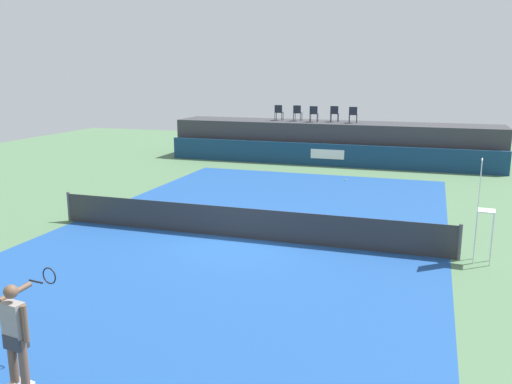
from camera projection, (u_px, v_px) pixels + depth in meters
ground_plane at (270, 214)px, 19.14m from camera, size 48.00×48.00×0.00m
court_inner at (242, 238)px, 16.36m from camera, size 12.00×22.00×0.00m
sponsor_wall at (327, 155)px, 28.74m from camera, size 18.00×0.22×1.20m
spectator_platform at (333, 142)px, 30.30m from camera, size 18.00×2.80×2.20m
spectator_chair_far_left at (279, 112)px, 30.96m from camera, size 0.47×0.47×0.89m
spectator_chair_left at (298, 112)px, 30.62m from camera, size 0.44×0.44×0.89m
spectator_chair_center at (314, 113)px, 29.97m from camera, size 0.47×0.47×0.89m
spectator_chair_right at (334, 113)px, 30.06m from camera, size 0.47×0.47×0.89m
spectator_chair_far_right at (353, 114)px, 29.37m from camera, size 0.48×0.48×0.89m
umpire_chair at (482, 204)px, 13.99m from camera, size 0.48×0.48×2.76m
tennis_net at (242, 223)px, 16.25m from camera, size 12.40×0.02×0.95m
net_post_near at (69, 207)px, 18.14m from camera, size 0.10×0.10×1.00m
net_post_far at (460, 242)px, 14.36m from camera, size 0.10×0.10×1.00m
tennis_player at (17, 333)px, 8.40m from camera, size 0.58×1.19×1.77m
tennis_ball at (345, 180)px, 25.02m from camera, size 0.07×0.07×0.07m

